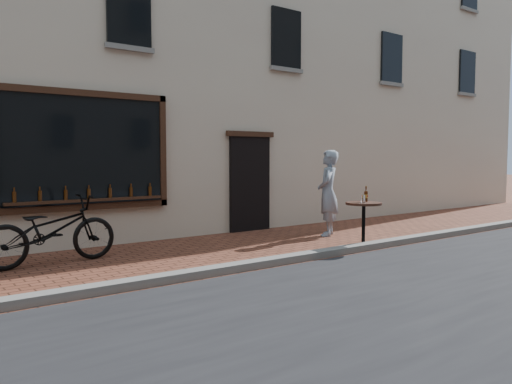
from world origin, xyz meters
TOP-DOWN VIEW (x-y plane):
  - ground at (0.00, 0.00)m, footprint 90.00×90.00m
  - kerb at (0.00, 0.20)m, footprint 90.00×0.25m
  - shop_building at (0.00, 6.50)m, footprint 28.00×6.20m
  - cargo_bicycle at (-2.89, 2.36)m, footprint 2.51×0.87m
  - bistro_table at (2.31, 0.35)m, footprint 0.68×0.68m
  - pedestrian at (2.84, 1.84)m, footprint 0.81×0.79m

SIDE VIEW (x-z plane):
  - ground at x=0.00m, z-range 0.00..0.00m
  - kerb at x=0.00m, z-range 0.00..0.12m
  - cargo_bicycle at x=-2.89m, z-range -0.03..1.16m
  - bistro_table at x=2.31m, z-range 0.04..1.21m
  - pedestrian at x=2.84m, z-range 0.00..1.88m
  - shop_building at x=0.00m, z-range 0.00..10.00m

